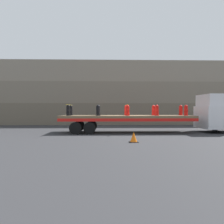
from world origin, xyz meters
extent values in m
plane|color=#2D2D30|center=(0.00, 0.00, 0.00)|extent=(120.00, 120.00, 0.00)
cube|color=#665B4C|center=(0.00, 8.77, 1.15)|extent=(60.00, 3.00, 2.29)
cube|color=#756B5B|center=(0.00, 8.92, 3.44)|extent=(60.00, 3.00, 2.29)
cube|color=gray|center=(0.00, 9.07, 5.74)|extent=(60.00, 3.00, 2.29)
cube|color=silver|center=(6.53, 0.00, 1.08)|extent=(2.42, 2.51, 1.60)
cube|color=silver|center=(6.28, 0.00, 2.29)|extent=(1.70, 2.31, 0.83)
cylinder|color=black|center=(6.95, 1.19, 0.51)|extent=(1.02, 0.28, 1.02)
cube|color=brown|center=(0.00, 0.00, 1.13)|extent=(9.33, 2.42, 0.16)
cube|color=red|center=(0.00, -1.17, 0.94)|extent=(9.33, 0.08, 0.20)
cube|color=red|center=(0.00, 1.17, 0.94)|extent=(9.33, 0.08, 0.20)
cylinder|color=black|center=(-2.57, -1.11, 0.40)|extent=(0.80, 0.30, 0.80)
cylinder|color=black|center=(-2.57, 1.11, 0.40)|extent=(0.80, 0.30, 0.80)
cylinder|color=black|center=(-3.50, -1.11, 0.40)|extent=(0.80, 0.30, 0.80)
cylinder|color=black|center=(-3.50, 1.11, 0.40)|extent=(0.80, 0.30, 0.80)
cylinder|color=black|center=(-4.07, -0.53, 1.22)|extent=(0.32, 0.32, 0.03)
cylinder|color=black|center=(-4.07, -0.53, 1.50)|extent=(0.25, 0.25, 0.58)
sphere|color=black|center=(-4.07, -0.53, 1.84)|extent=(0.24, 0.24, 0.24)
cylinder|color=black|center=(-4.07, -0.73, 1.56)|extent=(0.11, 0.15, 0.11)
cylinder|color=black|center=(-4.07, -0.33, 1.56)|extent=(0.11, 0.15, 0.11)
cylinder|color=black|center=(-4.07, 0.53, 1.22)|extent=(0.32, 0.32, 0.03)
cylinder|color=black|center=(-4.07, 0.53, 1.50)|extent=(0.25, 0.25, 0.58)
sphere|color=black|center=(-4.07, 0.53, 1.84)|extent=(0.24, 0.24, 0.24)
cylinder|color=black|center=(-4.07, 0.33, 1.56)|extent=(0.11, 0.15, 0.11)
cylinder|color=black|center=(-4.07, 0.73, 1.56)|extent=(0.11, 0.15, 0.11)
cylinder|color=black|center=(-2.03, -0.53, 1.22)|extent=(0.32, 0.32, 0.03)
cylinder|color=black|center=(-2.03, -0.53, 1.50)|extent=(0.25, 0.25, 0.58)
sphere|color=black|center=(-2.03, -0.53, 1.84)|extent=(0.24, 0.24, 0.24)
cylinder|color=black|center=(-2.03, -0.73, 1.56)|extent=(0.11, 0.15, 0.11)
cylinder|color=black|center=(-2.03, -0.33, 1.56)|extent=(0.11, 0.15, 0.11)
cylinder|color=black|center=(-2.03, 0.53, 1.22)|extent=(0.32, 0.32, 0.03)
cylinder|color=black|center=(-2.03, 0.53, 1.50)|extent=(0.25, 0.25, 0.58)
sphere|color=black|center=(-2.03, 0.53, 1.84)|extent=(0.24, 0.24, 0.24)
cylinder|color=black|center=(-2.03, 0.33, 1.56)|extent=(0.11, 0.15, 0.11)
cylinder|color=black|center=(-2.03, 0.73, 1.56)|extent=(0.11, 0.15, 0.11)
cylinder|color=red|center=(0.00, -0.53, 1.22)|extent=(0.32, 0.32, 0.03)
cylinder|color=red|center=(0.00, -0.53, 1.50)|extent=(0.25, 0.25, 0.58)
sphere|color=red|center=(0.00, -0.53, 1.84)|extent=(0.24, 0.24, 0.24)
cylinder|color=red|center=(0.00, -0.73, 1.56)|extent=(0.11, 0.15, 0.11)
cylinder|color=red|center=(0.00, -0.33, 1.56)|extent=(0.11, 0.15, 0.11)
cylinder|color=red|center=(0.00, 0.53, 1.22)|extent=(0.32, 0.32, 0.03)
cylinder|color=red|center=(0.00, 0.53, 1.50)|extent=(0.25, 0.25, 0.58)
sphere|color=red|center=(0.00, 0.53, 1.84)|extent=(0.24, 0.24, 0.24)
cylinder|color=red|center=(0.00, 0.33, 1.56)|extent=(0.11, 0.15, 0.11)
cylinder|color=red|center=(0.00, 0.73, 1.56)|extent=(0.11, 0.15, 0.11)
cylinder|color=red|center=(2.03, -0.53, 1.22)|extent=(0.32, 0.32, 0.03)
cylinder|color=red|center=(2.03, -0.53, 1.50)|extent=(0.25, 0.25, 0.58)
sphere|color=red|center=(2.03, -0.53, 1.84)|extent=(0.24, 0.24, 0.24)
cylinder|color=red|center=(2.03, -0.73, 1.56)|extent=(0.11, 0.15, 0.11)
cylinder|color=red|center=(2.03, -0.33, 1.56)|extent=(0.11, 0.15, 0.11)
cylinder|color=red|center=(2.03, 0.53, 1.22)|extent=(0.32, 0.32, 0.03)
cylinder|color=red|center=(2.03, 0.53, 1.50)|extent=(0.25, 0.25, 0.58)
sphere|color=red|center=(2.03, 0.53, 1.84)|extent=(0.24, 0.24, 0.24)
cylinder|color=red|center=(2.03, 0.33, 1.56)|extent=(0.11, 0.15, 0.11)
cylinder|color=red|center=(2.03, 0.73, 1.56)|extent=(0.11, 0.15, 0.11)
cylinder|color=red|center=(4.07, -0.53, 1.22)|extent=(0.32, 0.32, 0.03)
cylinder|color=red|center=(4.07, -0.53, 1.50)|extent=(0.25, 0.25, 0.58)
sphere|color=red|center=(4.07, -0.53, 1.84)|extent=(0.24, 0.24, 0.24)
cylinder|color=red|center=(4.07, -0.73, 1.56)|extent=(0.11, 0.15, 0.11)
cylinder|color=red|center=(4.07, -0.33, 1.56)|extent=(0.11, 0.15, 0.11)
cylinder|color=red|center=(4.07, 0.53, 1.22)|extent=(0.32, 0.32, 0.03)
cylinder|color=red|center=(4.07, 0.53, 1.50)|extent=(0.25, 0.25, 0.58)
sphere|color=red|center=(4.07, 0.53, 1.84)|extent=(0.24, 0.24, 0.24)
cylinder|color=red|center=(4.07, 0.33, 1.56)|extent=(0.11, 0.15, 0.11)
cylinder|color=red|center=(4.07, 0.73, 1.56)|extent=(0.11, 0.15, 0.11)
cube|color=yellow|center=(-4.07, 0.00, 1.96)|extent=(0.05, 2.62, 0.01)
cube|color=yellow|center=(0.00, 0.00, 1.96)|extent=(0.05, 2.62, 0.01)
cube|color=black|center=(-0.10, -4.67, 0.01)|extent=(0.45, 0.45, 0.03)
cone|color=orange|center=(-0.10, -4.67, 0.27)|extent=(0.35, 0.35, 0.49)
camera|label=1|loc=(-1.49, -15.50, 1.64)|focal=35.00mm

